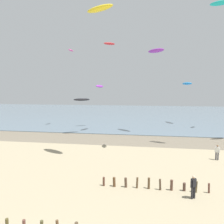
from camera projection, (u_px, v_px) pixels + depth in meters
The scene contains 13 objects.
wet_sand_strip at pixel (114, 140), 34.49m from camera, with size 120.00×7.50×0.01m, color #7A6D59.
sea at pixel (132, 113), 72.54m from camera, with size 160.00×70.00×0.10m, color slate.
groyne_mid at pixel (154, 184), 17.27m from camera, with size 8.30×0.37×0.89m.
person_nearest_camera at pixel (193, 186), 15.73m from camera, with size 0.48×0.39×1.71m.
person_by_waterline at pixel (217, 152), 24.43m from camera, with size 0.48×0.39×1.71m.
kite_aloft_0 at pixel (109, 44), 42.92m from camera, with size 2.39×0.76×0.38m, color red.
kite_aloft_1 at pixel (156, 51), 38.23m from camera, with size 3.49×1.12×0.56m, color purple.
kite_aloft_2 at pixel (187, 84), 49.24m from camera, with size 3.59×1.15×0.57m, color #2384D1.
kite_aloft_3 at pixel (71, 50), 45.63m from camera, with size 2.12×0.68×0.34m, color #E54C99.
kite_aloft_7 at pixel (100, 86), 40.69m from camera, with size 2.57×0.82×0.41m, color purple.
kite_aloft_8 at pixel (221, 3), 27.93m from camera, with size 2.56×0.82×0.41m, color #19B2B7.
kite_aloft_9 at pixel (100, 9), 23.69m from camera, with size 3.54×1.13×0.57m, color yellow.
kite_aloft_10 at pixel (82, 100), 38.43m from camera, with size 2.87×0.92×0.46m, color black.
Camera 1 is at (5.09, -7.69, 7.80)m, focal length 35.27 mm.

